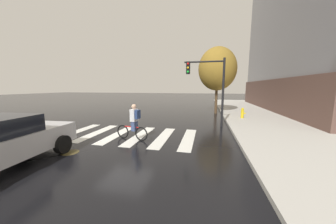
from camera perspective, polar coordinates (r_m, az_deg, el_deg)
The scene contains 8 objects.
ground_plane at distance 9.33m, azimuth -14.06°, elevation -7.31°, with size 120.00×120.00×0.00m, color black.
sidewalk at distance 9.58m, azimuth 41.61°, elevation -8.32°, with size 6.50×50.00×0.15m, color #B2AFA8.
crosswalk_stripes at distance 9.24m, azimuth -12.91°, elevation -7.38°, with size 6.75×3.55×0.01m.
manhole_cover at distance 7.68m, azimuth -29.70°, elevation -11.55°, with size 0.64×0.64×0.01m, color #473D1E.
cyclist at distance 8.15m, azimuth -11.28°, elevation -3.37°, with size 1.69×0.43×1.69m.
traffic_light_near at distance 11.07m, azimuth 13.59°, elevation 10.10°, with size 2.47×0.28×4.20m.
fire_hydrant at distance 14.06m, azimuth 23.44°, elevation -0.31°, with size 0.33×0.22×0.78m.
street_tree_near at distance 16.74m, azimuth 16.04°, elevation 13.54°, with size 3.41×3.41×6.06m.
Camera 1 is at (4.08, -8.01, 2.47)m, focal length 18.39 mm.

